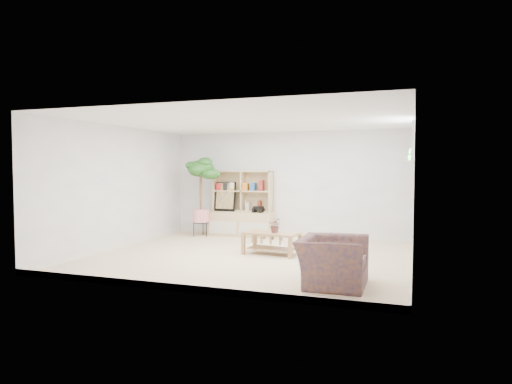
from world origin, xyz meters
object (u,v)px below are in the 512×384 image
(storage_unit, at_px, (241,203))
(coffee_table, at_px, (272,243))
(floor_tree, at_px, (201,197))
(armchair, at_px, (332,258))

(storage_unit, height_order, coffee_table, storage_unit)
(storage_unit, relative_size, floor_tree, 0.83)
(storage_unit, distance_m, floor_tree, 0.94)
(coffee_table, bearing_deg, storage_unit, 132.28)
(storage_unit, relative_size, coffee_table, 1.53)
(storage_unit, xyz_separation_m, floor_tree, (-0.85, -0.37, 0.16))
(floor_tree, xyz_separation_m, armchair, (3.62, -3.41, -0.54))
(storage_unit, height_order, floor_tree, floor_tree)
(coffee_table, height_order, floor_tree, floor_tree)
(storage_unit, distance_m, armchair, 4.70)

